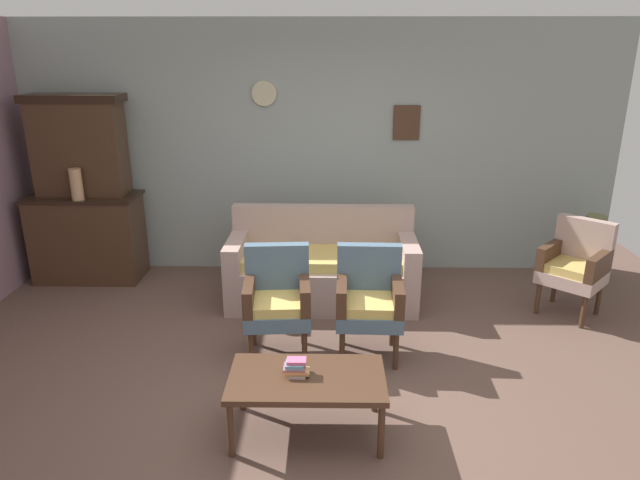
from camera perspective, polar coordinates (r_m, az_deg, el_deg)
The scene contains 12 objects.
ground_plane at distance 4.27m, azimuth -0.29°, elevation -15.58°, with size 7.68×7.68×0.00m, color brown.
wall_back_with_decor at distance 6.24m, azimuth 0.17°, elevation 9.02°, with size 6.40×0.09×2.70m.
side_cabinet at distance 6.62m, azimuth -22.19°, elevation 0.26°, with size 1.16×0.55×0.93m.
cabinet_upper_hutch at distance 6.47m, azimuth -22.99°, elevation 8.78°, with size 0.99×0.38×1.03m.
vase_on_cabinet at distance 6.29m, azimuth -23.20°, elevation 5.15°, with size 0.12×0.12×0.32m, color tan.
floral_couch at distance 5.63m, azimuth 0.23°, elevation -2.93°, with size 1.83×0.82×0.90m.
armchair_near_cabinet at distance 4.61m, azimuth -4.30°, elevation -5.74°, with size 0.55×0.52×0.90m.
armchair_by_doorway at distance 4.61m, azimuth 4.93°, elevation -5.78°, with size 0.54×0.51×0.90m.
wingback_chair_by_fireplace at distance 5.81m, azimuth 24.19°, elevation -2.16°, with size 0.71×0.71×0.90m.
coffee_table at distance 3.75m, azimuth -1.31°, elevation -14.05°, with size 1.00×0.56×0.42m.
book_stack_on_table at distance 3.71m, azimuth -2.41°, elevation -12.65°, with size 0.17×0.11×0.11m.
floor_vase_by_wall at distance 6.64m, azimuth 25.54°, elevation -0.94°, with size 0.21×0.21×0.76m, color olive.
Camera 1 is at (0.07, -3.52, 2.41)m, focal length 31.97 mm.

